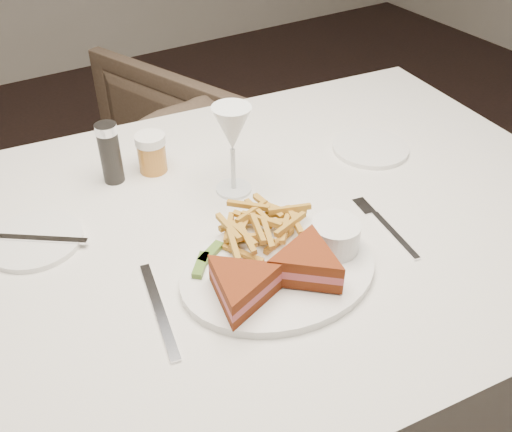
{
  "coord_description": "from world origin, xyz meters",
  "views": [
    {
      "loc": [
        -0.75,
        -0.83,
        1.38
      ],
      "look_at": [
        -0.36,
        -0.19,
        0.8
      ],
      "focal_mm": 40.0,
      "sensor_mm": 36.0,
      "label": 1
    }
  ],
  "objects": [
    {
      "name": "chair_far",
      "position": [
        -0.4,
        0.7,
        0.36
      ],
      "size": [
        0.88,
        0.85,
        0.72
      ],
      "primitive_type": "imported",
      "rotation": [
        0.0,
        0.0,
        3.5
      ],
      "color": "#4B3B2E",
      "rests_on": "ground"
    },
    {
      "name": "table_setting",
      "position": [
        -0.37,
        -0.19,
        0.79
      ],
      "size": [
        0.85,
        0.61,
        0.18
      ],
      "color": "white",
      "rests_on": "table"
    },
    {
      "name": "table",
      "position": [
        -0.36,
        -0.14,
        0.38
      ],
      "size": [
        1.44,
        1.04,
        0.75
      ],
      "primitive_type": "cube",
      "rotation": [
        0.0,
        0.0,
        -0.11
      ],
      "color": "silver",
      "rests_on": "ground"
    },
    {
      "name": "ground",
      "position": [
        0.0,
        0.0,
        0.0
      ],
      "size": [
        5.0,
        5.0,
        0.0
      ],
      "primitive_type": "plane",
      "color": "black",
      "rests_on": "ground"
    }
  ]
}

